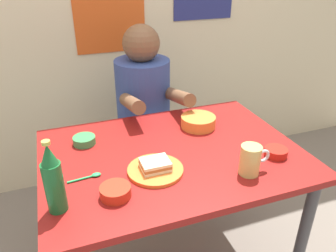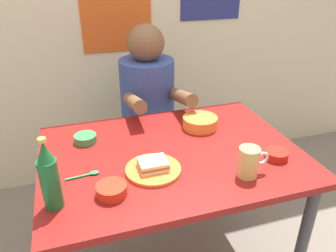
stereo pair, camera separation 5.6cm
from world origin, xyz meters
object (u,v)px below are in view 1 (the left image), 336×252
object	(u,v)px
person_seated	(144,94)
beer_bottle	(53,180)
plate_orange	(155,170)
dip_bowl_green	(84,140)
beer_mug	(251,160)
dining_table	(172,169)
stool	(145,153)
sandwich	(155,165)

from	to	relation	value
person_seated	beer_bottle	world-z (taller)	person_seated
plate_orange	dip_bowl_green	size ratio (longest dim) A/B	2.20
beer_mug	dining_table	bearing A→B (deg)	132.20
beer_bottle	dip_bowl_green	world-z (taller)	beer_bottle
dining_table	stool	xyz separation A→B (m)	(0.05, 0.63, -0.30)
person_seated	sandwich	xyz separation A→B (m)	(-0.17, -0.74, 0.01)
stool	plate_orange	distance (m)	0.86
sandwich	person_seated	bearing A→B (deg)	77.33
beer_mug	beer_bottle	world-z (taller)	beer_bottle
dining_table	plate_orange	size ratio (longest dim) A/B	5.00
plate_orange	beer_mug	xyz separation A→B (m)	(0.34, -0.13, 0.05)
sandwich	stool	bearing A→B (deg)	77.51
dining_table	dip_bowl_green	distance (m)	0.41
sandwich	beer_bottle	bearing A→B (deg)	-165.62
sandwich	dining_table	bearing A→B (deg)	45.88
plate_orange	dining_table	bearing A→B (deg)	45.88
dining_table	person_seated	size ratio (longest dim) A/B	1.53
plate_orange	beer_bottle	xyz separation A→B (m)	(-0.37, -0.09, 0.11)
beer_mug	dip_bowl_green	distance (m)	0.73
person_seated	beer_mug	distance (m)	0.89
plate_orange	sandwich	size ratio (longest dim) A/B	2.00
stool	beer_mug	world-z (taller)	beer_mug
person_seated	dining_table	bearing A→B (deg)	-94.83
person_seated	sandwich	size ratio (longest dim) A/B	6.54
stool	plate_orange	bearing A→B (deg)	-102.49
stool	beer_mug	distance (m)	1.00
person_seated	plate_orange	distance (m)	0.75
beer_bottle	plate_orange	bearing A→B (deg)	14.38
beer_mug	dip_bowl_green	world-z (taller)	beer_mug
stool	plate_orange	xyz separation A→B (m)	(-0.17, -0.75, 0.40)
dining_table	stool	bearing A→B (deg)	85.25
dining_table	beer_mug	bearing A→B (deg)	-47.80
sandwich	dip_bowl_green	bearing A→B (deg)	126.70
dining_table	sandwich	bearing A→B (deg)	-134.12
beer_bottle	beer_mug	bearing A→B (deg)	-3.14
stool	plate_orange	world-z (taller)	plate_orange
person_seated	beer_bottle	xyz separation A→B (m)	(-0.54, -0.83, 0.09)
dining_table	beer_mug	world-z (taller)	beer_mug
beer_bottle	person_seated	bearing A→B (deg)	57.19
stool	beer_bottle	size ratio (longest dim) A/B	1.72
person_seated	beer_bottle	bearing A→B (deg)	-122.81
stool	sandwich	distance (m)	0.87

